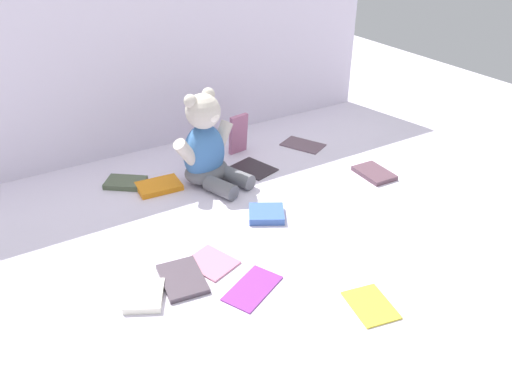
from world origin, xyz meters
name	(u,v)px	position (x,y,z in m)	size (l,w,h in m)	color
ground_plane	(238,207)	(0.00, 0.00, 0.00)	(3.20, 3.20, 0.00)	silver
backdrop_drape	(160,56)	(0.00, 0.50, 0.30)	(1.60, 0.03, 0.61)	silver
teddy_bear	(206,150)	(0.00, 0.18, 0.10)	(0.23, 0.23, 0.28)	#3F72B2
book_case_0	(266,214)	(0.04, -0.08, 0.01)	(0.09, 0.09, 0.02)	#3C61B0
book_case_1	(182,279)	(-0.26, -0.21, 0.01)	(0.09, 0.13, 0.01)	#4C404A
book_case_2	(254,168)	(0.15, 0.17, 0.00)	(0.09, 0.13, 0.01)	#2B2328
book_case_3	(144,296)	(-0.35, -0.22, 0.01)	(0.08, 0.10, 0.02)	white
book_case_4	(374,173)	(0.45, -0.06, 0.01)	(0.08, 0.12, 0.01)	#5B3D49
book_case_5	(211,262)	(-0.18, -0.18, 0.00)	(0.09, 0.11, 0.01)	#BE708C
book_case_6	(238,134)	(0.17, 0.30, 0.07)	(0.07, 0.01, 0.13)	#B06589
book_case_7	(126,183)	(-0.23, 0.28, 0.01)	(0.07, 0.12, 0.02)	#4A573D
book_case_8	(252,288)	(-0.14, -0.31, 0.00)	(0.08, 0.14, 0.01)	purple
book_case_9	(159,186)	(-0.15, 0.21, 0.01)	(0.09, 0.12, 0.02)	orange
book_case_10	(371,304)	(0.05, -0.49, 0.00)	(0.08, 0.11, 0.01)	gold
book_case_11	(303,144)	(0.39, 0.23, 0.00)	(0.09, 0.14, 0.01)	#604953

